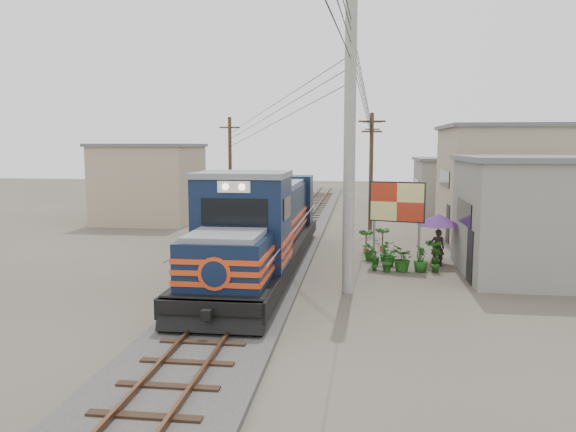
# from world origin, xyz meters

# --- Properties ---
(ground) EXTENTS (120.00, 120.00, 0.00)m
(ground) POSITION_xyz_m (0.00, 0.00, 0.00)
(ground) COLOR #473F35
(ground) RESTS_ON ground
(ballast) EXTENTS (3.60, 70.00, 0.16)m
(ballast) POSITION_xyz_m (0.00, 10.00, 0.08)
(ballast) COLOR #595651
(ballast) RESTS_ON ground
(track) EXTENTS (1.15, 70.00, 0.12)m
(track) POSITION_xyz_m (0.00, 10.00, 0.26)
(track) COLOR #51331E
(track) RESTS_ON ground
(locomotive) EXTENTS (3.04, 16.58, 4.11)m
(locomotive) POSITION_xyz_m (0.00, 2.36, 1.78)
(locomotive) COLOR black
(locomotive) RESTS_ON ground
(utility_pole_main) EXTENTS (0.40, 0.40, 10.00)m
(utility_pole_main) POSITION_xyz_m (3.50, -0.50, 5.00)
(utility_pole_main) COLOR #9E9B93
(utility_pole_main) RESTS_ON ground
(wooden_pole_mid) EXTENTS (1.60, 0.24, 7.00)m
(wooden_pole_mid) POSITION_xyz_m (4.50, 14.00, 3.68)
(wooden_pole_mid) COLOR #4C3826
(wooden_pole_mid) RESTS_ON ground
(wooden_pole_far) EXTENTS (1.60, 0.24, 7.50)m
(wooden_pole_far) POSITION_xyz_m (4.80, 28.00, 3.93)
(wooden_pole_far) COLOR #4C3826
(wooden_pole_far) RESTS_ON ground
(wooden_pole_left) EXTENTS (1.60, 0.24, 7.00)m
(wooden_pole_left) POSITION_xyz_m (-5.00, 18.00, 3.68)
(wooden_pole_left) COLOR #4C3826
(wooden_pole_left) RESTS_ON ground
(power_lines) EXTENTS (9.65, 19.00, 3.30)m
(power_lines) POSITION_xyz_m (-0.14, 8.49, 7.56)
(power_lines) COLOR black
(power_lines) RESTS_ON ground
(shophouse_front) EXTENTS (7.35, 6.30, 4.70)m
(shophouse_front) POSITION_xyz_m (11.50, 3.00, 2.36)
(shophouse_front) COLOR gray
(shophouse_front) RESTS_ON ground
(shophouse_mid) EXTENTS (8.40, 7.35, 6.20)m
(shophouse_mid) POSITION_xyz_m (12.50, 12.00, 3.11)
(shophouse_mid) COLOR tan
(shophouse_mid) RESTS_ON ground
(shophouse_back) EXTENTS (6.30, 6.30, 4.20)m
(shophouse_back) POSITION_xyz_m (11.00, 22.00, 2.11)
(shophouse_back) COLOR gray
(shophouse_back) RESTS_ON ground
(shophouse_left) EXTENTS (6.30, 6.30, 5.20)m
(shophouse_left) POSITION_xyz_m (-10.00, 16.00, 2.61)
(shophouse_left) COLOR tan
(shophouse_left) RESTS_ON ground
(billboard) EXTENTS (2.28, 0.73, 3.60)m
(billboard) POSITION_xyz_m (5.42, 4.01, 2.66)
(billboard) COLOR #99999E
(billboard) RESTS_ON ground
(market_umbrella) EXTENTS (2.51, 2.51, 2.18)m
(market_umbrella) POSITION_xyz_m (7.26, 4.82, 1.92)
(market_umbrella) COLOR black
(market_umbrella) RESTS_ON ground
(vendor) EXTENTS (0.60, 0.41, 1.58)m
(vendor) POSITION_xyz_m (7.19, 4.36, 0.79)
(vendor) COLOR black
(vendor) RESTS_ON ground
(plant_nursery) EXTENTS (3.46, 3.30, 1.11)m
(plant_nursery) POSITION_xyz_m (5.42, 3.80, 0.50)
(plant_nursery) COLOR #1F5819
(plant_nursery) RESTS_ON ground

